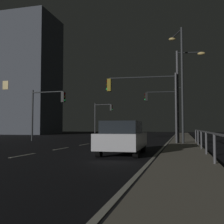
# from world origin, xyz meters

# --- Properties ---
(ground_plane) EXTENTS (112.00, 112.00, 0.00)m
(ground_plane) POSITION_xyz_m (0.00, 17.50, 0.00)
(ground_plane) COLOR black
(ground_plane) RESTS_ON ground
(sidewalk_right) EXTENTS (2.08, 77.00, 0.14)m
(sidewalk_right) POSITION_xyz_m (7.14, 17.50, 0.07)
(sidewalk_right) COLOR #9E937F
(sidewalk_right) RESTS_ON ground
(lane_markings_center) EXTENTS (0.14, 50.00, 0.01)m
(lane_markings_center) POSITION_xyz_m (0.00, 21.00, 0.01)
(lane_markings_center) COLOR silver
(lane_markings_center) RESTS_ON ground
(lane_edge_line) EXTENTS (0.14, 53.00, 0.01)m
(lane_edge_line) POSITION_xyz_m (5.86, 22.50, 0.01)
(lane_edge_line) COLOR silver
(lane_edge_line) RESTS_ON ground
(car) EXTENTS (1.95, 4.45, 1.57)m
(car) POSITION_xyz_m (4.32, 10.55, 0.82)
(car) COLOR silver
(car) RESTS_ON ground
(traffic_light_near_right) EXTENTS (3.62, 0.48, 5.35)m
(traffic_light_near_right) POSITION_xyz_m (4.95, 28.53, 3.89)
(traffic_light_near_right) COLOR #38383D
(traffic_light_near_right) RESTS_ON sidewalk_right
(traffic_light_far_right) EXTENTS (3.13, 0.63, 5.17)m
(traffic_light_far_right) POSITION_xyz_m (-5.31, 39.51, 3.60)
(traffic_light_far_right) COLOR #4C4C51
(traffic_light_far_right) RESTS_ON ground
(traffic_light_far_center) EXTENTS (5.32, 0.61, 5.16)m
(traffic_light_far_center) POSITION_xyz_m (4.28, 18.09, 3.85)
(traffic_light_far_center) COLOR #4C4C51
(traffic_light_far_center) RESTS_ON sidewalk_right
(traffic_light_near_left) EXTENTS (3.56, 0.42, 4.83)m
(traffic_light_near_left) POSITION_xyz_m (-5.16, 20.84, 3.40)
(traffic_light_near_left) COLOR #2D3033
(traffic_light_near_left) RESTS_ON ground
(street_lamp_far_end) EXTENTS (1.27, 1.42, 6.87)m
(street_lamp_far_end) POSITION_xyz_m (7.06, 36.53, 4.28)
(street_lamp_far_end) COLOR #4C4C51
(street_lamp_far_end) RESTS_ON sidewalk_right
(street_lamp_median) EXTENTS (1.09, 1.99, 8.43)m
(street_lamp_median) POSITION_xyz_m (6.98, 18.28, 5.14)
(street_lamp_median) COLOR #2D3033
(street_lamp_median) RESTS_ON sidewalk_right
(street_lamp_mid_block) EXTENTS (2.13, 0.52, 6.88)m
(street_lamp_mid_block) POSITION_xyz_m (7.10, 18.66, 4.32)
(street_lamp_mid_block) COLOR #4C4C51
(street_lamp_mid_block) RESTS_ON sidewalk_right
(barrier_fence) EXTENTS (0.09, 21.48, 0.98)m
(barrier_fence) POSITION_xyz_m (8.03, 8.70, 0.88)
(barrier_fence) COLOR #59595E
(barrier_fence) RESTS_ON sidewalk_right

